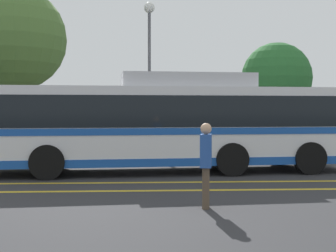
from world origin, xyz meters
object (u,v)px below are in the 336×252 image
Objects in this scene: transit_bus at (169,123)px; parked_car_1 at (37,140)px; tree_0 at (277,78)px; street_lamp at (149,45)px; tree_1 at (15,39)px; pedestrian_0 at (206,160)px.

transit_bus is 3.00× the size of parked_car_1.
parked_car_1 is 12.18m from tree_0.
street_lamp is at bearing -0.75° from transit_bus.
parked_car_1 is 0.51× the size of tree_1.
transit_bus is 10.68m from tree_0.
street_lamp reaches higher than transit_bus.
pedestrian_0 is at bearing -155.44° from parked_car_1.
parked_car_1 is 11.88m from pedestrian_0.
pedestrian_0 is 0.21× the size of tree_1.
transit_bus is 7.19m from parked_car_1.
pedestrian_0 is at bearing -111.22° from tree_0.
street_lamp is 6.83m from tree_0.
street_lamp is at bearing 14.86° from pedestrian_0.
parked_car_1 is at bearing -155.16° from street_lamp.
parked_car_1 is 0.58× the size of street_lamp.
tree_0 is (5.97, 8.62, 2.05)m from transit_bus.
pedestrian_0 is 0.25× the size of street_lamp.
parked_car_1 is 0.75× the size of tree_0.
pedestrian_0 is 16.72m from tree_1.
transit_bus is at bearing -124.68° from tree_0.
tree_0 is (11.21, 3.78, 2.89)m from parked_car_1.
tree_1 is at bearing 38.56° from pedestrian_0.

